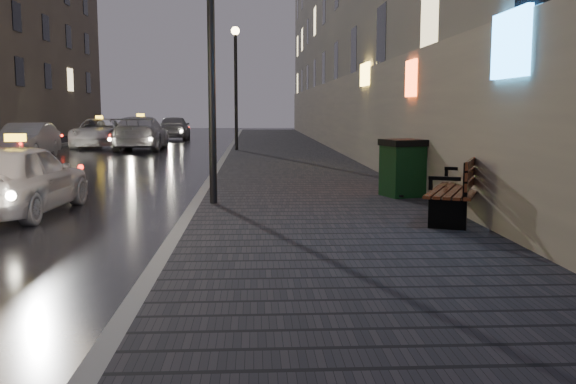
% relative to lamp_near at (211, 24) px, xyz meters
% --- Properties ---
extents(sidewalk, '(4.60, 58.00, 0.15)m').
position_rel_lamp_near_xyz_m(sidewalk, '(2.05, 15.00, -3.41)').
color(sidewalk, black).
rests_on(sidewalk, ground).
extents(curb, '(0.20, 58.00, 0.15)m').
position_rel_lamp_near_xyz_m(curb, '(-0.35, 15.00, -3.41)').
color(curb, slate).
rests_on(curb, ground).
extents(curb_far, '(0.20, 58.00, 0.15)m').
position_rel_lamp_near_xyz_m(curb_far, '(-9.25, 15.00, -3.41)').
color(curb_far, slate).
rests_on(curb_far, ground).
extents(building_near, '(1.80, 50.00, 13.00)m').
position_rel_lamp_near_xyz_m(building_near, '(5.25, 19.00, 3.01)').
color(building_near, '#605B54').
rests_on(building_near, ground).
extents(building_far_c, '(6.00, 22.00, 11.00)m').
position_rel_lamp_near_xyz_m(building_far_c, '(-15.35, 33.00, 2.01)').
color(building_far_c, '#6B6051').
rests_on(building_far_c, ground).
extents(lamp_near, '(0.36, 0.36, 5.28)m').
position_rel_lamp_near_xyz_m(lamp_near, '(0.00, 0.00, 0.00)').
color(lamp_near, black).
rests_on(lamp_near, sidewalk).
extents(lamp_far, '(0.36, 0.36, 5.28)m').
position_rel_lamp_near_xyz_m(lamp_far, '(0.00, 16.00, 0.00)').
color(lamp_far, black).
rests_on(lamp_far, sidewalk).
extents(bench, '(1.47, 2.12, 1.03)m').
position_rel_lamp_near_xyz_m(bench, '(4.07, -2.15, -2.82)').
color(bench, black).
rests_on(bench, sidewalk).
extents(trash_bin, '(0.95, 0.95, 1.17)m').
position_rel_lamp_near_xyz_m(trash_bin, '(3.81, 0.78, -2.75)').
color(trash_bin, black).
rests_on(trash_bin, sidewalk).
extents(taxi_near, '(1.83, 4.04, 1.35)m').
position_rel_lamp_near_xyz_m(taxi_near, '(-3.54, -0.30, -2.82)').
color(taxi_near, silver).
rests_on(taxi_near, ground).
extents(car_left_mid, '(1.55, 4.25, 1.39)m').
position_rel_lamp_near_xyz_m(car_left_mid, '(-8.09, 13.36, -2.79)').
color(car_left_mid, '#A3A4AB').
rests_on(car_left_mid, ground).
extents(taxi_mid, '(2.34, 5.49, 1.58)m').
position_rel_lamp_near_xyz_m(taxi_mid, '(-4.63, 18.88, -2.70)').
color(taxi_mid, silver).
rests_on(taxi_mid, ground).
extents(taxi_far, '(2.82, 5.42, 1.46)m').
position_rel_lamp_near_xyz_m(taxi_far, '(-7.06, 20.93, -2.76)').
color(taxi_far, silver).
rests_on(taxi_far, ground).
extents(car_far, '(1.97, 4.55, 1.53)m').
position_rel_lamp_near_xyz_m(car_far, '(-4.26, 28.71, -2.72)').
color(car_far, gray).
rests_on(car_far, ground).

